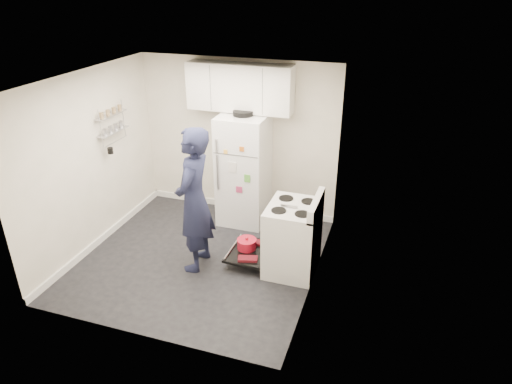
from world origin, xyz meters
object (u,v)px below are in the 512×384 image
(person, at_px, (194,201))
(open_oven_door, at_px, (249,248))
(electric_range, at_px, (292,239))
(refrigerator, at_px, (244,170))

(person, bearing_deg, open_oven_door, 112.74)
(open_oven_door, bearing_deg, person, -153.22)
(person, bearing_deg, electric_range, 99.58)
(electric_range, bearing_deg, open_oven_door, 178.46)
(electric_range, bearing_deg, refrigerator, 133.80)
(open_oven_door, relative_size, refrigerator, 0.39)
(electric_range, xyz_separation_m, open_oven_door, (-0.61, 0.02, -0.28))
(refrigerator, height_order, person, person)
(open_oven_door, xyz_separation_m, person, (-0.63, -0.32, 0.80))
(electric_range, distance_m, open_oven_door, 0.67)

